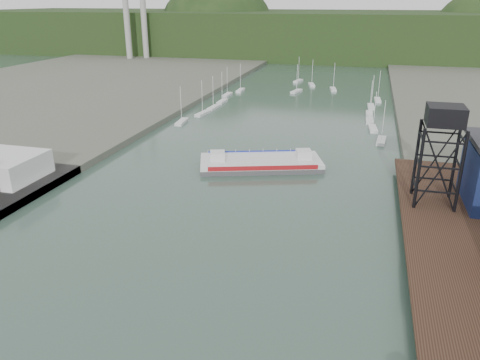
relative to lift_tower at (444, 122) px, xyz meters
The scene contains 6 objects.
east_pier 19.03m from the lift_tower, 81.25° to the right, with size 14.00×70.00×2.45m.
lift_tower is the anchor object (origin of this frame).
marina_sailboats 89.04m from the lift_tower, 113.46° to the left, with size 57.71×92.65×0.90m.
smokestacks 224.80m from the lift_tower, 128.94° to the left, with size 11.20×8.20×60.00m.
distant_hills 246.51m from the lift_tower, 99.10° to the left, with size 500.00×120.00×80.00m.
chain_ferry 38.49m from the lift_tower, 154.91° to the left, with size 27.17×17.68×3.64m.
Camera 1 is at (23.14, -18.08, 33.27)m, focal length 35.00 mm.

